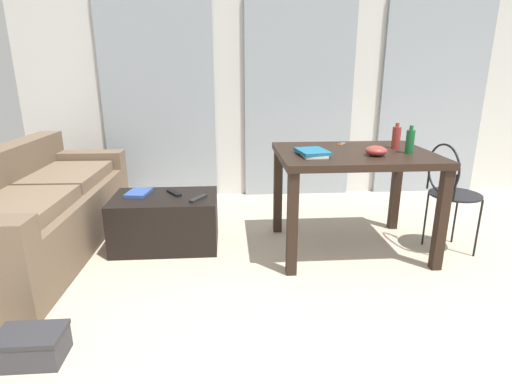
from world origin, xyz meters
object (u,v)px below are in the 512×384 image
wire_chair (449,186)px  magazine (139,193)px  coffee_table (166,221)px  shoebox (31,346)px  tv_remote_primary (174,193)px  book_stack (313,153)px  scissors (341,144)px  bowl (376,151)px  craft_table (354,166)px  bottle_far (396,137)px  couch (36,212)px  bottle_near (410,141)px  tv_remote_secondary (198,198)px

wire_chair → magazine: (-2.39, 0.35, -0.11)m
coffee_table → shoebox: bearing=-109.6°
wire_chair → tv_remote_primary: wire_chair is taller
book_stack → tv_remote_primary: book_stack is taller
wire_chair → scissors: 0.88m
bowl → craft_table: bearing=123.5°
bottle_far → shoebox: (-2.29, -1.27, -0.80)m
couch → magazine: (0.77, 0.09, 0.11)m
wire_chair → scissors: (-0.73, 0.42, 0.25)m
coffee_table → scissors: size_ratio=8.37×
wire_chair → book_stack: (-1.06, -0.01, 0.27)m
wire_chair → bottle_far: 0.54m
bottle_near → scissors: (-0.39, 0.40, -0.09)m
coffee_table → bottle_far: (1.82, -0.07, 0.67)m
scissors → craft_table: bearing=-86.9°
craft_table → wire_chair: bearing=-8.6°
shoebox → coffee_table: bearing=70.4°
magazine → scissors: bearing=12.0°
wire_chair → scissors: size_ratio=8.78×
wire_chair → magazine: bearing=171.7°
craft_table → tv_remote_primary: size_ratio=6.14×
bottle_far → book_stack: 0.74m
book_stack → tv_remote_secondary: book_stack is taller
bottle_near → shoebox: bearing=-155.1°
couch → book_stack: book_stack is taller
bottle_far → shoebox: 2.74m
bottle_far → bowl: bottle_far is taller
couch → craft_table: 2.48m
couch → bowl: bearing=-6.8°
wire_chair → bottle_far: size_ratio=4.36×
tv_remote_primary → shoebox: size_ratio=0.59×
bowl → magazine: (-1.78, 0.40, -0.40)m
bowl → shoebox: size_ratio=0.48×
coffee_table → book_stack: bearing=-14.3°
bottle_near → book_stack: bearing=-178.5°
craft_table → bottle_far: (0.35, 0.10, 0.20)m
craft_table → coffee_table: bearing=173.4°
wire_chair → tv_remote_secondary: wire_chair is taller
couch → wire_chair: 3.18m
coffee_table → bottle_far: bottle_far is taller
wire_chair → magazine: size_ratio=3.78×
wire_chair → shoebox: 2.90m
scissors → tv_remote_primary: (-1.38, -0.08, -0.37)m
bowl → tv_remote_secondary: size_ratio=0.81×
book_stack → tv_remote_secondary: bearing=168.0°
bowl → tv_remote_primary: 1.60m
bowl → magazine: 1.87m
coffee_table → craft_table: 1.55m
couch → tv_remote_primary: couch is taller
magazine → shoebox: (-0.26, -1.41, -0.35)m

